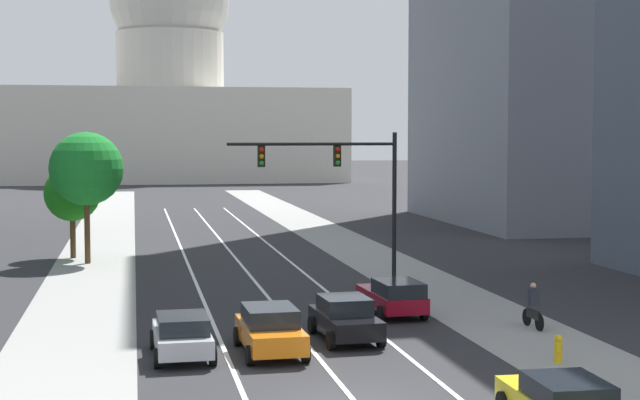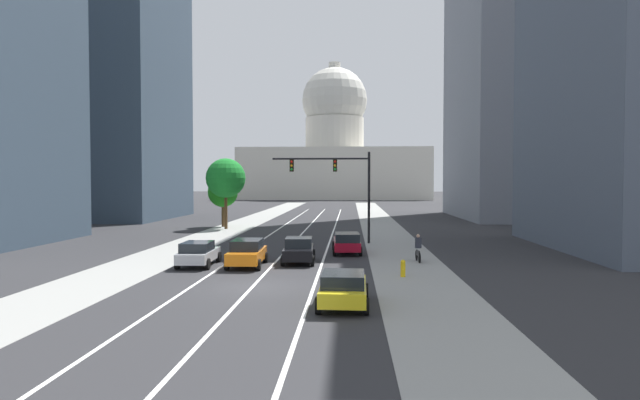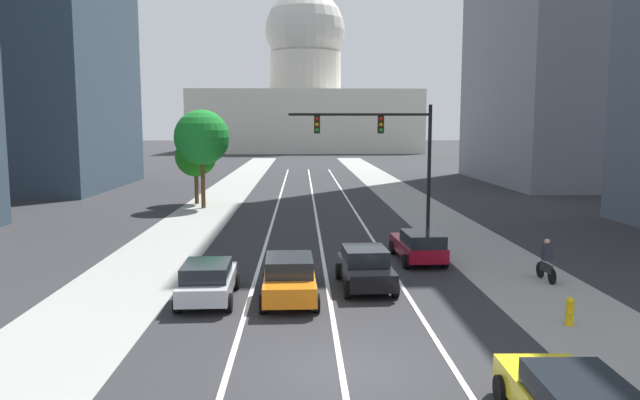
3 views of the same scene
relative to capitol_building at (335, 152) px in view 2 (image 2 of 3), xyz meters
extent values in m
plane|color=#2B2B2D|center=(0.00, -87.92, -13.28)|extent=(400.00, 400.00, 0.00)
cube|color=gray|center=(-7.98, -92.92, -13.27)|extent=(4.44, 130.00, 0.01)
cube|color=gray|center=(7.98, -92.92, -13.27)|extent=(4.44, 130.00, 0.01)
cube|color=white|center=(-2.88, -102.92, -13.27)|extent=(0.16, 90.00, 0.01)
cube|color=white|center=(0.00, -102.92, -13.27)|extent=(0.16, 90.00, 0.01)
cube|color=white|center=(2.88, -102.92, -13.27)|extent=(0.16, 90.00, 0.01)
cube|color=#334251|center=(-29.99, -82.25, 7.90)|extent=(21.16, 20.18, 42.36)
cube|color=gray|center=(28.25, -77.95, 15.50)|extent=(17.69, 24.62, 57.56)
cube|color=beige|center=(0.00, 0.00, -6.19)|extent=(52.55, 23.03, 14.17)
cylinder|color=beige|center=(0.00, 0.00, 5.29)|extent=(16.57, 16.57, 8.80)
sphere|color=beige|center=(0.00, 0.00, 14.76)|extent=(18.42, 18.42, 18.42)
cylinder|color=beige|center=(0.00, 0.00, 23.05)|extent=(3.32, 3.32, 4.61)
cube|color=orange|center=(-1.44, -121.84, -12.63)|extent=(1.89, 4.38, 0.66)
cube|color=black|center=(-1.44, -121.81, -12.00)|extent=(1.70, 2.31, 0.59)
cylinder|color=black|center=(-2.37, -120.39, -12.96)|extent=(0.24, 0.65, 0.64)
cylinder|color=black|center=(-0.59, -120.35, -12.96)|extent=(0.24, 0.65, 0.64)
cylinder|color=black|center=(-2.29, -123.34, -12.96)|extent=(0.24, 0.65, 0.64)
cylinder|color=black|center=(-0.51, -123.29, -12.96)|extent=(0.24, 0.65, 0.64)
cube|color=#B2B5BA|center=(-4.32, -121.76, -12.66)|extent=(1.81, 4.21, 0.59)
cube|color=black|center=(-4.31, -122.16, -12.10)|extent=(1.63, 2.22, 0.53)
cylinder|color=black|center=(-5.21, -120.36, -12.96)|extent=(0.24, 0.65, 0.64)
cylinder|color=black|center=(-3.50, -120.32, -12.96)|extent=(0.24, 0.65, 0.64)
cylinder|color=black|center=(-5.14, -123.20, -12.96)|extent=(0.24, 0.65, 0.64)
cylinder|color=black|center=(-3.43, -123.16, -12.96)|extent=(0.24, 0.65, 0.64)
cube|color=black|center=(1.44, -120.28, -12.64)|extent=(1.93, 4.15, 0.64)
cube|color=black|center=(1.43, -120.16, -12.03)|extent=(1.69, 2.07, 0.57)
cylinder|color=black|center=(0.50, -118.94, -12.96)|extent=(0.25, 0.65, 0.64)
cylinder|color=black|center=(2.24, -118.86, -12.96)|extent=(0.25, 0.65, 0.64)
cylinder|color=black|center=(0.64, -121.71, -12.96)|extent=(0.25, 0.65, 0.64)
cylinder|color=black|center=(2.37, -121.62, -12.96)|extent=(0.25, 0.65, 0.64)
cube|color=maroon|center=(4.32, -115.72, -12.66)|extent=(1.94, 4.48, 0.60)
cube|color=black|center=(4.36, -116.70, -12.07)|extent=(1.70, 2.36, 0.56)
cylinder|color=black|center=(3.38, -114.27, -12.96)|extent=(0.25, 0.65, 0.64)
cylinder|color=black|center=(5.11, -114.19, -12.96)|extent=(0.25, 0.65, 0.64)
cylinder|color=black|center=(3.52, -117.26, -12.96)|extent=(0.25, 0.65, 0.64)
cylinder|color=black|center=(5.25, -117.18, -12.96)|extent=(0.25, 0.65, 0.64)
cube|color=yellow|center=(4.32, -131.44, -12.67)|extent=(1.86, 4.21, 0.57)
cube|color=black|center=(4.31, -131.89, -12.13)|extent=(1.68, 2.15, 0.51)
cylinder|color=black|center=(3.46, -130.00, -12.96)|extent=(0.23, 0.64, 0.64)
cylinder|color=black|center=(5.24, -130.04, -12.96)|extent=(0.23, 0.64, 0.64)
cylinder|color=black|center=(3.40, -132.84, -12.96)|extent=(0.23, 0.64, 0.64)
cylinder|color=black|center=(5.18, -132.88, -12.96)|extent=(0.23, 0.64, 0.64)
cylinder|color=black|center=(6.06, -109.80, -9.62)|extent=(0.20, 0.20, 7.32)
cylinder|color=black|center=(2.19, -109.80, -6.49)|extent=(7.75, 0.14, 0.14)
cube|color=black|center=(3.35, -109.80, -7.04)|extent=(0.32, 0.28, 0.96)
sphere|color=red|center=(3.35, -109.95, -6.74)|extent=(0.20, 0.20, 0.20)
sphere|color=orange|center=(3.35, -109.95, -7.04)|extent=(0.20, 0.20, 0.20)
sphere|color=green|center=(3.35, -109.95, -7.34)|extent=(0.20, 0.20, 0.20)
cube|color=black|center=(-0.14, -109.80, -7.04)|extent=(0.32, 0.28, 0.96)
sphere|color=red|center=(-0.14, -109.95, -6.74)|extent=(0.20, 0.20, 0.20)
sphere|color=orange|center=(-0.14, -109.95, -7.04)|extent=(0.20, 0.20, 0.20)
sphere|color=green|center=(-0.14, -109.95, -7.34)|extent=(0.20, 0.20, 0.20)
cylinder|color=yellow|center=(7.31, -124.87, -12.93)|extent=(0.26, 0.26, 0.70)
sphere|color=yellow|center=(7.31, -124.87, -12.50)|extent=(0.26, 0.26, 0.26)
cylinder|color=yellow|center=(7.31, -125.03, -12.89)|extent=(0.10, 0.12, 0.10)
cylinder|color=black|center=(8.78, -120.08, -12.95)|extent=(0.08, 0.66, 0.66)
cylinder|color=black|center=(8.72, -119.04, -12.95)|extent=(0.08, 0.66, 0.66)
cube|color=black|center=(8.75, -119.56, -12.73)|extent=(0.11, 1.00, 0.36)
cube|color=#262833|center=(8.75, -119.61, -12.10)|extent=(0.37, 0.30, 0.64)
sphere|color=tan|center=(8.75, -119.54, -11.67)|extent=(0.22, 0.22, 0.22)
cylinder|color=#51381E|center=(-8.38, -97.67, -11.34)|extent=(0.32, 0.32, 3.88)
sphere|color=#1B7D29|center=(-8.38, -97.67, -7.96)|extent=(4.11, 4.11, 4.11)
cylinder|color=#51381E|center=(-9.32, -95.04, -11.95)|extent=(0.32, 0.32, 2.65)
sphere|color=#1D7B19|center=(-9.32, -95.04, -9.49)|extent=(3.25, 3.25, 3.25)
camera|label=1|loc=(-5.78, -153.08, -6.08)|focal=54.44mm
camera|label=2|loc=(4.59, -152.64, -8.32)|focal=30.05mm
camera|label=3|loc=(-1.00, -142.62, -7.10)|focal=33.66mm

